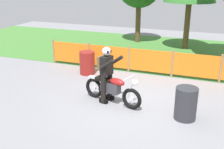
{
  "coord_description": "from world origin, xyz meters",
  "views": [
    {
      "loc": [
        2.17,
        -7.27,
        3.62
      ],
      "look_at": [
        -0.47,
        -0.19,
        0.9
      ],
      "focal_mm": 44.53,
      "sensor_mm": 36.0,
      "label": 1
    }
  ],
  "objects_px": {
    "oil_drum": "(87,63)",
    "spare_drum": "(186,103)",
    "motorcycle_lead": "(112,89)",
    "rider_lead": "(106,71)"
  },
  "relations": [
    {
      "from": "motorcycle_lead",
      "to": "rider_lead",
      "type": "height_order",
      "value": "rider_lead"
    },
    {
      "from": "oil_drum",
      "to": "motorcycle_lead",
      "type": "bearing_deg",
      "value": -49.17
    },
    {
      "from": "motorcycle_lead",
      "to": "rider_lead",
      "type": "distance_m",
      "value": 0.54
    },
    {
      "from": "oil_drum",
      "to": "spare_drum",
      "type": "distance_m",
      "value": 4.59
    },
    {
      "from": "motorcycle_lead",
      "to": "spare_drum",
      "type": "bearing_deg",
      "value": 9.37
    },
    {
      "from": "rider_lead",
      "to": "spare_drum",
      "type": "relative_size",
      "value": 1.92
    },
    {
      "from": "motorcycle_lead",
      "to": "oil_drum",
      "type": "xyz_separation_m",
      "value": [
        -1.81,
        2.1,
        -0.02
      ]
    },
    {
      "from": "spare_drum",
      "to": "motorcycle_lead",
      "type": "bearing_deg",
      "value": 173.93
    },
    {
      "from": "motorcycle_lead",
      "to": "rider_lead",
      "type": "relative_size",
      "value": 1.16
    },
    {
      "from": "motorcycle_lead",
      "to": "rider_lead",
      "type": "bearing_deg",
      "value": -179.49
    }
  ]
}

